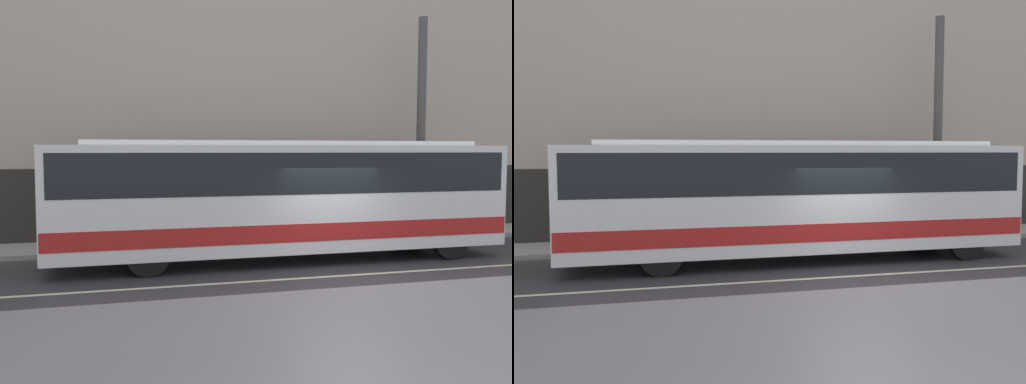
# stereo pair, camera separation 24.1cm
# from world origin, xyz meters

# --- Properties ---
(ground_plane) EXTENTS (60.00, 60.00, 0.00)m
(ground_plane) POSITION_xyz_m (0.00, 0.00, 0.00)
(ground_plane) COLOR #333338
(sidewalk) EXTENTS (60.00, 2.23, 0.14)m
(sidewalk) POSITION_xyz_m (0.00, 5.12, 0.07)
(sidewalk) COLOR #A09E99
(sidewalk) RESTS_ON ground_plane
(building_facade) EXTENTS (60.00, 0.35, 9.49)m
(building_facade) POSITION_xyz_m (0.00, 6.38, 4.58)
(building_facade) COLOR #B7A899
(building_facade) RESTS_ON ground_plane
(lane_stripe) EXTENTS (54.00, 0.14, 0.01)m
(lane_stripe) POSITION_xyz_m (0.00, 0.00, 0.00)
(lane_stripe) COLOR beige
(lane_stripe) RESTS_ON ground_plane
(transit_bus) EXTENTS (12.08, 2.59, 3.18)m
(transit_bus) POSITION_xyz_m (-0.86, 2.26, 1.79)
(transit_bus) COLOR white
(transit_bus) RESTS_ON ground_plane
(utility_pole_near) EXTENTS (0.29, 0.29, 7.20)m
(utility_pole_near) POSITION_xyz_m (4.89, 4.88, 3.74)
(utility_pole_near) COLOR #4C4C4F
(utility_pole_near) RESTS_ON sidewalk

